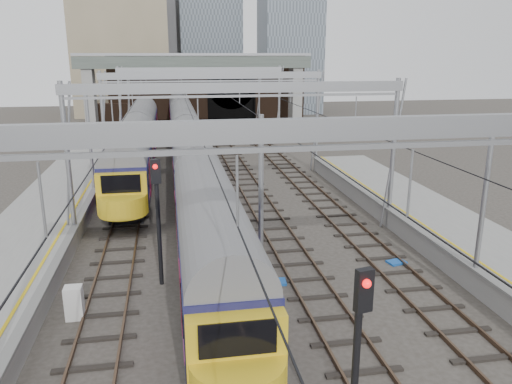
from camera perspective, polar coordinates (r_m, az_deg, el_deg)
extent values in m
plane|color=#38332D|center=(19.00, 1.67, -13.35)|extent=(160.00, 160.00, 0.00)
cube|color=slate|center=(21.02, -22.38, -8.45)|extent=(0.35, 55.00, 0.12)
cube|color=gold|center=(21.12, -23.74, -8.31)|extent=(0.12, 55.00, 0.01)
cube|color=slate|center=(20.44, 25.97, -9.57)|extent=(0.35, 47.00, 0.12)
cube|color=gold|center=(20.70, 27.13, -9.21)|extent=(0.12, 47.00, 0.01)
cube|color=#4C3828|center=(32.76, -15.31, -1.15)|extent=(0.08, 80.00, 0.16)
cube|color=#4C3828|center=(32.64, -12.80, -1.03)|extent=(0.08, 80.00, 0.16)
cube|color=black|center=(32.71, -14.05, -1.22)|extent=(2.40, 80.00, 0.14)
cube|color=#4C3828|center=(32.59, -8.31, -0.83)|extent=(0.08, 80.00, 0.16)
cube|color=#4C3828|center=(32.65, -5.78, -0.71)|extent=(0.08, 80.00, 0.16)
cube|color=black|center=(32.64, -7.04, -0.90)|extent=(2.40, 80.00, 0.14)
cube|color=#4C3828|center=(32.92, -1.34, -0.50)|extent=(0.08, 80.00, 0.16)
cube|color=#4C3828|center=(33.15, 1.12, -0.38)|extent=(0.08, 80.00, 0.16)
cube|color=black|center=(33.05, -0.10, -0.57)|extent=(2.40, 80.00, 0.14)
cube|color=#4C3828|center=(33.72, 5.40, -0.18)|extent=(0.08, 80.00, 0.16)
cube|color=#4C3828|center=(34.12, 7.73, -0.07)|extent=(0.08, 80.00, 0.16)
cube|color=black|center=(33.93, 6.57, -0.24)|extent=(2.40, 80.00, 0.14)
cube|color=gray|center=(10.95, 8.28, 7.10)|extent=(16.80, 0.28, 0.50)
cylinder|color=gray|center=(25.30, -20.64, 2.72)|extent=(0.24, 0.24, 8.00)
cylinder|color=gray|center=(27.41, 15.37, 4.08)|extent=(0.24, 0.24, 8.00)
cube|color=gray|center=(24.58, -1.98, 11.84)|extent=(16.80, 0.28, 0.50)
cylinder|color=gray|center=(38.94, -17.02, 7.21)|extent=(0.24, 0.24, 8.00)
cylinder|color=gray|center=(40.34, 6.98, 8.04)|extent=(0.24, 0.24, 8.00)
cube|color=gray|center=(38.48, -4.94, 13.12)|extent=(16.80, 0.28, 0.50)
cylinder|color=gray|center=(52.77, -15.26, 9.36)|extent=(0.24, 0.24, 8.00)
cylinder|color=gray|center=(53.81, 2.65, 9.99)|extent=(0.24, 0.24, 8.00)
cube|color=gray|center=(52.43, -6.34, 13.71)|extent=(16.80, 0.28, 0.50)
cylinder|color=gray|center=(64.68, -14.34, 10.46)|extent=(0.24, 0.24, 8.00)
cylinder|color=gray|center=(65.53, 0.36, 10.99)|extent=(0.24, 0.24, 8.00)
cube|color=gray|center=(64.40, -7.06, 14.01)|extent=(16.80, 0.28, 0.50)
cube|color=black|center=(31.62, -14.70, 8.35)|extent=(0.03, 80.00, 0.03)
cube|color=black|center=(31.54, -7.37, 8.71)|extent=(0.03, 80.00, 0.03)
cube|color=black|center=(31.97, -0.11, 8.92)|extent=(0.03, 80.00, 0.03)
cube|color=black|center=(32.88, 6.87, 9.00)|extent=(0.03, 80.00, 0.03)
cube|color=black|center=(68.67, -5.45, 11.55)|extent=(26.00, 2.00, 9.00)
cube|color=black|center=(68.11, -2.79, 9.96)|extent=(6.50, 0.10, 5.20)
cylinder|color=black|center=(67.91, -2.82, 12.15)|extent=(6.50, 0.10, 6.50)
cube|color=black|center=(68.05, -15.55, 8.49)|extent=(6.00, 1.50, 3.00)
cube|color=gray|center=(63.16, -18.42, 10.14)|extent=(1.20, 2.50, 8.20)
cube|color=gray|center=(64.49, 4.51, 10.96)|extent=(1.20, 2.50, 8.20)
cube|color=#59645C|center=(62.40, -6.98, 14.52)|extent=(28.00, 3.00, 1.40)
cube|color=gray|center=(62.39, -7.00, 15.34)|extent=(28.00, 3.00, 0.30)
cube|color=tan|center=(82.58, -15.07, 16.28)|extent=(14.00, 12.00, 22.00)
cube|color=#4C5660|center=(88.87, -5.39, 19.86)|extent=(10.00, 10.00, 32.00)
cube|color=gray|center=(96.31, -9.37, 15.22)|extent=(18.00, 14.00, 18.00)
cube|color=black|center=(41.35, -7.73, 3.06)|extent=(1.99, 59.16, 0.70)
cube|color=#17154B|center=(41.01, -7.82, 5.49)|extent=(2.54, 59.16, 2.26)
cylinder|color=slate|center=(40.83, -7.88, 7.05)|extent=(2.49, 58.66, 2.49)
cube|color=black|center=(40.95, -7.84, 5.99)|extent=(2.56, 57.96, 0.68)
cube|color=#BA3A7E|center=(41.12, -7.79, 4.62)|extent=(2.56, 58.16, 0.11)
cube|color=gold|center=(12.89, -2.18, -18.12)|extent=(2.49, 0.60, 2.06)
cube|color=black|center=(12.45, -2.09, -16.43)|extent=(1.90, 0.08, 0.91)
cube|color=black|center=(42.60, -13.19, 3.15)|extent=(2.10, 30.89, 0.70)
cube|color=#17154B|center=(42.25, -13.34, 5.59)|extent=(2.67, 30.89, 2.38)
cylinder|color=slate|center=(42.07, -13.44, 7.19)|extent=(2.61, 30.39, 2.61)
cube|color=black|center=(42.19, -13.37, 6.10)|extent=(2.69, 29.69, 0.71)
cube|color=#BA3A7E|center=(42.37, -13.28, 4.70)|extent=(2.69, 29.89, 0.11)
cube|color=gold|center=(27.07, -15.06, -0.19)|extent=(2.61, 0.60, 2.18)
cube|color=black|center=(26.76, -15.18, 0.90)|extent=(2.00, 0.08, 0.95)
cylinder|color=black|center=(20.34, -11.07, -3.74)|extent=(0.17, 0.17, 5.13)
cube|color=black|center=(19.55, -11.42, 2.32)|extent=(0.41, 0.27, 0.96)
sphere|color=red|center=(19.38, -11.46, 2.86)|extent=(0.19, 0.19, 0.19)
cylinder|color=black|center=(11.63, 11.23, -20.09)|extent=(0.16, 0.16, 4.92)
cube|color=black|center=(10.38, 12.22, -10.93)|extent=(0.39, 0.25, 0.92)
sphere|color=red|center=(10.20, 12.54, -10.18)|extent=(0.18, 0.18, 0.18)
cube|color=silver|center=(19.31, -20.07, -11.80)|extent=(0.62, 0.52, 1.23)
cube|color=#164FA9|center=(21.00, 2.21, -10.23)|extent=(0.94, 0.71, 0.10)
cube|color=#164FA9|center=(24.65, -5.46, -6.27)|extent=(1.10, 0.94, 0.11)
cube|color=#164FA9|center=(23.73, 15.75, -7.72)|extent=(0.91, 0.73, 0.09)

